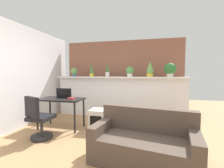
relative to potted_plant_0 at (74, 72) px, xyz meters
The scene contains 17 objects.
ground_plane 2.86m from the potted_plant_0, 52.51° to the right, with size 12.00×12.00×0.00m, color tan.
divider_wall 1.71m from the potted_plant_0, ahead, with size 4.01×0.16×1.24m, color white.
plant_shelf 1.51m from the potted_plant_0, ahead, with size 4.01×0.34×0.04m, color white.
brick_wall_behind 1.64m from the potted_plant_0, 23.13° to the left, with size 4.01×0.10×2.50m, color #935B47.
side_wall_left 1.74m from the potted_plant_0, 115.81° to the right, with size 0.12×4.40×2.60m, color white.
potted_plant_0 is the anchor object (origin of this frame).
potted_plant_1 0.61m from the potted_plant_0, ahead, with size 0.13×0.13×0.41m.
potted_plant_2 1.15m from the potted_plant_0, ahead, with size 0.12×0.12×0.44m.
potted_plant_3 1.85m from the potted_plant_0, ahead, with size 0.24×0.24×0.30m.
potted_plant_4 2.44m from the potted_plant_0, ahead, with size 0.21×0.21×0.46m.
potted_plant_5 2.99m from the potted_plant_0, ahead, with size 0.33×0.33×0.40m.
desk 1.50m from the potted_plant_0, 77.60° to the right, with size 1.10×0.60×0.75m.
tv_monitor 1.34m from the potted_plant_0, 75.16° to the right, with size 0.41×0.04×0.25m, color black.
office_chair 2.26m from the potted_plant_0, 83.94° to the right, with size 0.51×0.51×0.91m.
side_cube_shelf 2.07m from the potted_plant_0, 43.37° to the right, with size 0.40×0.41×0.50m.
book_on_desk 1.59m from the potted_plant_0, 65.50° to the right, with size 0.16×0.12×0.04m, color #B22D33.
couch 3.48m from the potted_plant_0, 44.21° to the right, with size 1.66×1.00×0.80m.
Camera 1 is at (0.92, -2.69, 1.36)m, focal length 24.61 mm.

